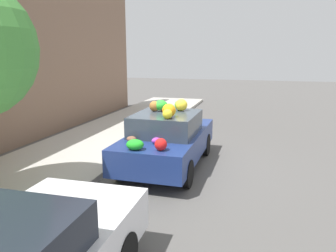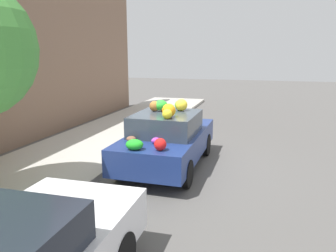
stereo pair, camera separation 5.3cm
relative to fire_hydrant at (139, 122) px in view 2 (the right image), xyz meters
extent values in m
plane|color=#565451|center=(-2.84, -1.79, -0.48)|extent=(60.00, 60.00, 0.00)
cube|color=#B2ADA3|center=(-2.84, 0.91, -0.41)|extent=(24.00, 3.20, 0.14)
cylinder|color=gold|center=(0.00, 0.00, -0.07)|extent=(0.20, 0.20, 0.55)
sphere|color=gold|center=(0.00, 0.00, 0.26)|extent=(0.18, 0.18, 0.18)
cube|color=navy|center=(-2.84, -1.92, 0.13)|extent=(3.91, 1.70, 0.60)
cube|color=#333D47|center=(-3.00, -1.92, 0.68)|extent=(1.76, 1.49, 0.50)
cylinder|color=black|center=(-1.63, -1.14, -0.18)|extent=(0.62, 0.18, 0.62)
cylinder|color=black|center=(-1.63, -2.69, -0.18)|extent=(0.62, 0.18, 0.62)
cylinder|color=black|center=(-4.05, -1.15, -0.18)|extent=(0.62, 0.18, 0.62)
cylinder|color=black|center=(-4.05, -2.69, -0.18)|extent=(0.62, 0.18, 0.62)
ellipsoid|color=red|center=(-1.38, -1.93, 0.56)|extent=(0.35, 0.37, 0.26)
sphere|color=red|center=(-4.46, -2.23, 0.55)|extent=(0.31, 0.31, 0.26)
ellipsoid|color=brown|center=(-4.01, -1.41, 0.49)|extent=(0.22, 0.25, 0.13)
ellipsoid|color=#AC3DB8|center=(-3.98, -1.98, 0.49)|extent=(0.28, 0.27, 0.14)
sphere|color=green|center=(-2.41, -2.10, 1.05)|extent=(0.29, 0.29, 0.25)
sphere|color=orange|center=(-3.46, -2.12, 1.08)|extent=(0.42, 0.42, 0.31)
ellipsoid|color=green|center=(-4.55, -1.71, 0.53)|extent=(0.36, 0.42, 0.22)
ellipsoid|color=green|center=(-2.69, -1.68, 1.07)|extent=(0.48, 0.45, 0.28)
sphere|color=#97622B|center=(-2.78, -1.54, 1.06)|extent=(0.32, 0.32, 0.26)
ellipsoid|color=brown|center=(-1.44, -1.51, 0.54)|extent=(0.36, 0.35, 0.23)
sphere|color=purple|center=(-1.33, -2.06, 0.53)|extent=(0.29, 0.29, 0.21)
sphere|color=yellow|center=(-3.66, -2.14, 1.04)|extent=(0.31, 0.31, 0.22)
sphere|color=yellow|center=(-2.53, -2.18, 1.08)|extent=(0.33, 0.33, 0.31)
ellipsoid|color=brown|center=(-2.72, -1.72, 1.00)|extent=(0.27, 0.27, 0.15)
ellipsoid|color=blue|center=(-1.92, -1.64, 0.58)|extent=(0.35, 0.38, 0.32)
ellipsoid|color=#F5A511|center=(-1.18, -1.32, 0.52)|extent=(0.57, 0.57, 0.20)
sphere|color=#B136BA|center=(-1.48, -1.61, 0.57)|extent=(0.38, 0.38, 0.28)
sphere|color=white|center=(-2.76, -1.67, 1.00)|extent=(0.19, 0.19, 0.15)
sphere|color=yellow|center=(-1.80, -1.39, 0.56)|extent=(0.28, 0.28, 0.27)
cylinder|color=black|center=(-7.24, -1.05, -0.16)|extent=(0.65, 0.20, 0.65)
camera|label=1|loc=(-10.57, -4.15, 2.34)|focal=35.00mm
camera|label=2|loc=(-10.56, -4.20, 2.34)|focal=35.00mm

